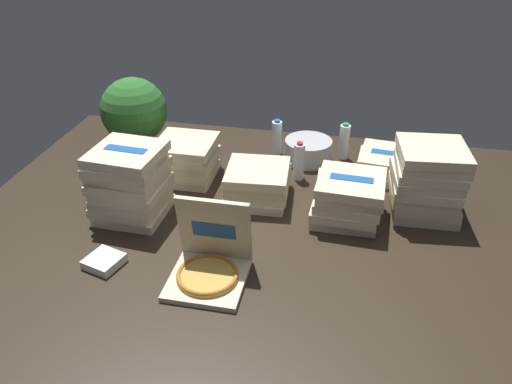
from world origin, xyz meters
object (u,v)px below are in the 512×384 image
at_px(open_pizza_box, 210,263).
at_px(pizza_stack_right_far, 427,180).
at_px(pizza_stack_right_near, 258,183).
at_px(pizza_stack_center_far, 130,183).
at_px(pizza_stack_left_mid, 348,198).
at_px(ice_bucket, 308,150).
at_px(water_bottle_2, 277,138).
at_px(water_bottle_1, 299,161).
at_px(pizza_stack_left_far, 387,164).
at_px(napkin_pile, 104,261).
at_px(potted_plant, 134,112).
at_px(pizza_stack_right_mid, 185,159).
at_px(water_bottle_0, 344,142).

relative_size(open_pizza_box, pizza_stack_right_far, 0.93).
height_order(pizza_stack_right_near, pizza_stack_center_far, pizza_stack_center_far).
relative_size(pizza_stack_left_mid, ice_bucket, 1.26).
bearing_deg(water_bottle_2, water_bottle_1, -58.30).
bearing_deg(pizza_stack_left_mid, water_bottle_1, 129.44).
xyz_separation_m(pizza_stack_left_far, napkin_pile, (-1.32, -1.17, -0.05)).
bearing_deg(potted_plant, pizza_stack_right_mid, -32.60).
bearing_deg(water_bottle_1, ice_bucket, 83.29).
bearing_deg(pizza_stack_right_near, napkin_pile, -128.94).
bearing_deg(pizza_stack_center_far, ice_bucket, 43.89).
bearing_deg(pizza_stack_right_near, water_bottle_1, 54.25).
bearing_deg(water_bottle_0, pizza_stack_left_far, -33.17).
distance_m(pizza_stack_left_mid, pizza_stack_right_far, 0.44).
distance_m(pizza_stack_right_far, napkin_pile, 1.71).
height_order(pizza_stack_left_mid, water_bottle_1, pizza_stack_left_mid).
bearing_deg(potted_plant, pizza_stack_left_far, 0.02).
distance_m(pizza_stack_right_near, ice_bucket, 0.57).
distance_m(pizza_stack_left_mid, pizza_stack_right_mid, 1.02).
bearing_deg(pizza_stack_right_mid, water_bottle_2, 40.48).
distance_m(open_pizza_box, water_bottle_1, 1.03).
bearing_deg(pizza_stack_left_mid, napkin_pile, -150.04).
bearing_deg(ice_bucket, potted_plant, -175.11).
bearing_deg(potted_plant, water_bottle_2, 9.20).
xyz_separation_m(pizza_stack_left_mid, pizza_stack_left_far, (0.22, 0.53, -0.05)).
relative_size(water_bottle_1, potted_plant, 0.48).
height_order(pizza_stack_left_mid, ice_bucket, pizza_stack_left_mid).
bearing_deg(pizza_stack_left_far, napkin_pile, -138.57).
xyz_separation_m(pizza_stack_left_far, ice_bucket, (-0.50, 0.10, -0.00)).
height_order(pizza_stack_right_mid, water_bottle_0, pizza_stack_right_mid).
relative_size(water_bottle_1, water_bottle_2, 1.00).
distance_m(open_pizza_box, pizza_stack_right_mid, 0.96).
bearing_deg(pizza_stack_center_far, open_pizza_box, -36.78).
bearing_deg(water_bottle_2, pizza_stack_center_far, -126.21).
xyz_separation_m(pizza_stack_center_far, water_bottle_2, (0.64, 0.88, -0.08)).
distance_m(pizza_stack_right_near, water_bottle_1, 0.34).
distance_m(open_pizza_box, pizza_stack_center_far, 0.70).
bearing_deg(pizza_stack_left_mid, pizza_stack_right_mid, 165.45).
distance_m(pizza_stack_left_far, pizza_stack_center_far, 1.54).
bearing_deg(pizza_stack_right_far, pizza_stack_left_mid, -160.27).
bearing_deg(pizza_stack_center_far, pizza_stack_left_far, 28.27).
relative_size(ice_bucket, water_bottle_0, 1.24).
height_order(pizza_stack_right_mid, pizza_stack_right_near, pizza_stack_right_mid).
bearing_deg(napkin_pile, water_bottle_1, 51.90).
distance_m(pizza_stack_left_mid, water_bottle_1, 0.49).
distance_m(pizza_stack_left_far, potted_plant, 1.65).
height_order(water_bottle_1, napkin_pile, water_bottle_1).
bearing_deg(water_bottle_0, pizza_stack_right_mid, -154.13).
xyz_separation_m(pizza_stack_right_far, water_bottle_1, (-0.71, 0.23, -0.08)).
relative_size(pizza_stack_left_mid, pizza_stack_left_far, 0.98).
distance_m(pizza_stack_left_far, water_bottle_2, 0.73).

